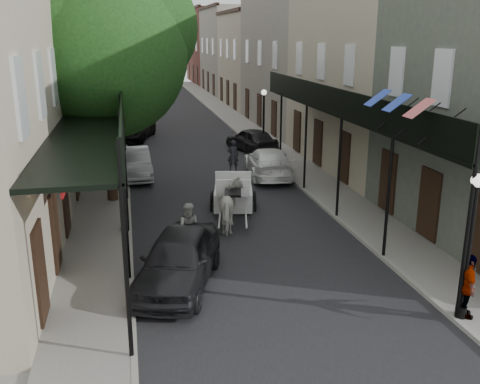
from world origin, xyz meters
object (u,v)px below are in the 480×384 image
horse (233,206)px  pedestrian_walking (191,229)px  tree_near (113,46)px  car_right_far (251,139)px  car_left_far (131,129)px  car_right_near (268,162)px  carriage (233,179)px  tree_far (116,52)px  pedestrian_sidewalk_right (468,286)px  lamppost_right_near (469,245)px  lamppost_right_far (264,120)px  car_left_near (179,259)px  car_left_mid (134,163)px  pedestrian_sidewalk_left (92,147)px  lamppost_left (122,179)px

horse → pedestrian_walking: bearing=60.9°
tree_near → car_right_far: 13.11m
car_left_far → car_right_near: bearing=-44.7°
carriage → car_right_far: (3.23, 10.53, -0.45)m
car_right_near → car_right_far: bearing=-88.8°
horse → carriage: 2.82m
tree_far → pedestrian_sidewalk_right: size_ratio=5.17×
tree_far → car_right_far: size_ratio=2.02×
carriage → lamppost_right_near: bearing=-58.9°
lamppost_right_far → carriage: size_ratio=1.23×
tree_near → horse: (4.00, -4.46, -5.59)m
car_left_near → car_right_near: (5.64, 11.32, -0.07)m
lamppost_right_near → car_left_mid: size_ratio=0.84×
car_left_near → car_left_mid: 12.55m
lamppost_right_near → car_left_near: lamppost_right_near is taller
pedestrian_sidewalk_left → lamppost_left: bearing=99.8°
lamppost_right_far → pedestrian_sidewalk_right: (0.10, -20.00, -1.10)m
horse → car_right_far: (3.79, 13.28, -0.18)m
pedestrian_sidewalk_right → car_left_mid: pedestrian_sidewalk_right is taller
carriage → car_right_far: bearing=84.5°
pedestrian_sidewalk_right → horse: bearing=49.3°
horse → carriage: bearing=-90.0°
horse → tree_near: bearing=-36.6°
lamppost_right_near → pedestrian_sidewalk_left: bearing=117.2°
carriage → car_right_near: size_ratio=0.60×
tree_far → car_left_mid: tree_far is taller
lamppost_right_far → carriage: bearing=-111.4°
pedestrian_walking → lamppost_left: bearing=138.9°
pedestrian_sidewalk_left → car_left_near: size_ratio=0.37×
lamppost_right_far → carriage: 10.27m
lamppost_left → car_left_far: lamppost_left is taller
tree_far → carriage: tree_far is taller
pedestrian_sidewalk_right → car_left_near: 7.65m
car_left_far → tree_near: bearing=-77.1°
tree_near → car_left_near: size_ratio=2.07×
tree_far → car_right_far: 10.70m
car_left_near → car_right_far: car_left_near is taller
car_right_far → car_left_far: bearing=-53.4°
tree_far → lamppost_left: bearing=-89.5°
lamppost_left → carriage: bearing=28.9°
pedestrian_walking → car_left_far: size_ratio=0.33×
pedestrian_walking → car_left_far: bearing=102.0°
car_left_mid → car_right_near: size_ratio=0.88×
tree_near → car_left_mid: 6.94m
horse → car_right_near: size_ratio=0.43×
lamppost_left → tree_far: bearing=90.5°
tree_far → pedestrian_sidewalk_left: bearing=-102.7°
tree_far → carriage: bearing=-73.6°
lamppost_left → car_left_near: size_ratio=0.80×
lamppost_left → car_left_mid: size_ratio=0.84×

